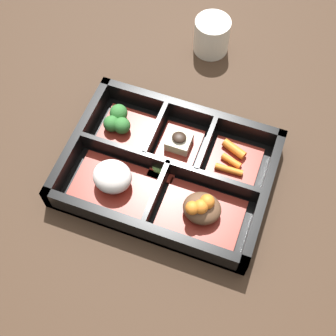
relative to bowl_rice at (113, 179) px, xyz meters
The scene contains 10 objects.
ground_plane 0.10m from the bowl_rice, 145.35° to the right, with size 3.00×3.00×0.00m, color #382619.
bento_base 0.09m from the bowl_rice, 145.35° to the right, with size 0.33×0.24×0.01m.
bento_rim 0.09m from the bowl_rice, 144.16° to the right, with size 0.33×0.24×0.05m.
bowl_stew 0.15m from the bowl_rice, behind, with size 0.13×0.09×0.05m.
bowl_rice is the anchor object (origin of this frame).
bowl_carrots 0.20m from the bowl_rice, 148.04° to the right, with size 0.08×0.08×0.02m.
bowl_tofu 0.13m from the bowl_rice, 126.06° to the right, with size 0.07×0.08×0.03m.
bowl_greens 0.11m from the bowl_rice, 73.16° to the right, with size 0.09×0.08×0.04m.
bowl_pickles 0.09m from the bowl_rice, 140.12° to the right, with size 0.04×0.04×0.01m.
tea_cup 0.35m from the bowl_rice, 99.20° to the right, with size 0.07×0.07×0.07m.
Camera 1 is at (-0.13, 0.35, 0.69)m, focal length 50.00 mm.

